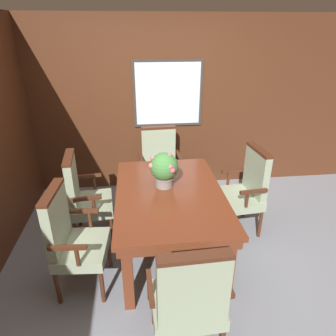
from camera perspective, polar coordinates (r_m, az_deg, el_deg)
The scene contains 9 objects.
ground_plane at distance 3.27m, azimuth 1.12°, elevation -18.70°, with size 14.00×14.00×0.00m, color gray.
wall_back at distance 4.39m, azimuth -2.04°, elevation 11.52°, with size 7.20×0.08×2.45m.
dining_table at distance 3.10m, azimuth 0.31°, elevation -6.15°, with size 1.08×1.61×0.75m.
chair_head_far at distance 4.20m, azimuth -1.57°, elevation 1.17°, with size 0.58×0.48×1.04m.
chair_right_far at distance 3.65m, azimuth 14.62°, elevation -3.64°, with size 0.50×0.59×1.04m.
chair_left_far at distance 3.52m, azimuth -15.72°, elevation -4.94°, with size 0.50×0.59×1.04m.
chair_head_near at distance 2.28m, azimuth 4.07°, elevation -23.63°, with size 0.58×0.47×1.04m.
chair_left_near at distance 2.90m, azimuth -17.88°, elevation -12.42°, with size 0.49×0.59×1.04m.
potted_plant at distance 3.07m, azimuth -0.78°, elevation -0.07°, with size 0.31×0.31×0.38m.
Camera 1 is at (-0.32, -2.33, 2.27)m, focal length 32.00 mm.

